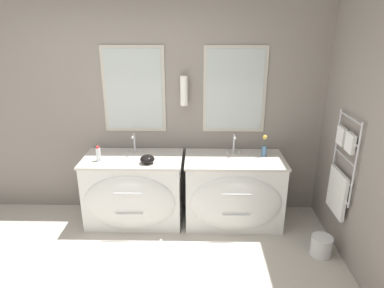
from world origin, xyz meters
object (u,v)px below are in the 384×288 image
amenity_bowl (147,159)px  waste_bin (321,245)px  toiletry_bottle (98,154)px  vanity_right (234,192)px  flower_vase (264,147)px  vanity_left (134,191)px

amenity_bowl → waste_bin: amenity_bowl is taller
waste_bin → toiletry_bottle: bearing=167.5°
vanity_right → flower_vase: (0.34, 0.12, 0.50)m
flower_vase → waste_bin: 1.18m
vanity_right → toiletry_bottle: (-1.50, -0.06, 0.48)m
waste_bin → flower_vase: bearing=125.6°
amenity_bowl → waste_bin: bearing=-14.5°
amenity_bowl → waste_bin: 2.00m
vanity_right → toiletry_bottle: size_ratio=6.49×
waste_bin → amenity_bowl: bearing=165.5°
flower_vase → waste_bin: (0.51, -0.71, -0.79)m
vanity_left → vanity_right: same height
vanity_left → vanity_right: bearing=0.0°
vanity_left → amenity_bowl: amenity_bowl is taller
vanity_left → amenity_bowl: 0.50m
vanity_right → toiletry_bottle: 1.58m
toiletry_bottle → amenity_bowl: (0.54, -0.05, -0.03)m
toiletry_bottle → vanity_right: bearing=2.4°
toiletry_bottle → waste_bin: toiletry_bottle is taller
flower_vase → waste_bin: flower_vase is taller
vanity_right → waste_bin: bearing=-34.7°
toiletry_bottle → amenity_bowl: size_ratio=1.10×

